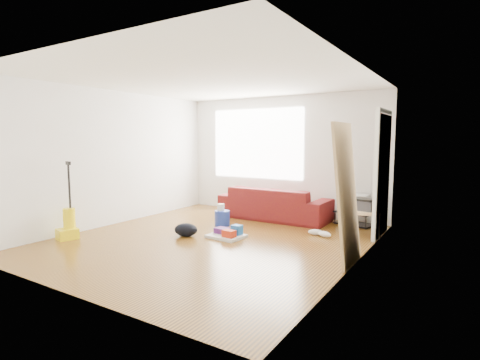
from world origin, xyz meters
The scene contains 13 objects.
room centered at (0.07, 0.15, 1.25)m, with size 4.51×5.01×2.51m.
sofa centered at (0.12, 1.95, 0.00)m, with size 2.21×0.86×0.64m, color #580E17.
tv_stand centered at (1.65, 2.22, 0.14)m, with size 0.75×0.53×0.26m.
tv centered at (1.65, 2.22, 0.44)m, with size 0.64×0.08×0.37m, color black.
side_table centered at (1.95, 1.61, 0.35)m, with size 0.63×0.63×0.42m.
printer centered at (1.95, 1.61, 0.51)m, with size 0.41×0.34×0.19m.
bucket centered at (-0.42, 0.89, 0.00)m, with size 0.28×0.28×0.28m, color #1E36A2.
toilet_paper centered at (-0.46, 0.90, 0.20)m, with size 0.13×0.13×0.12m, color white.
cleaning_tray centered at (0.13, 0.24, 0.06)m, with size 0.59×0.49×0.20m.
backpack centered at (-0.50, -0.05, 0.00)m, with size 0.39×0.31×0.21m, color black.
sneakers centered at (1.38, 1.12, 0.05)m, with size 0.43×0.22×0.10m.
vacuum centered at (-2.00, -1.18, 0.23)m, with size 0.33×0.36×1.25m.
door_panel centered at (2.13, -0.02, 0.00)m, with size 0.04×0.73×1.81m, color tan.
Camera 1 is at (3.47, -4.71, 1.59)m, focal length 28.00 mm.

